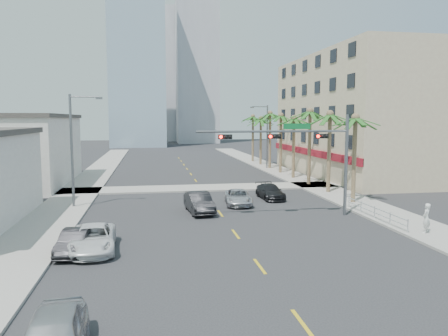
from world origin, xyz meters
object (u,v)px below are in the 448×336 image
object	(u,v)px
car_parked_far	(93,239)
car_lane_left	(199,202)
car_lane_center	(238,197)
pedestrian	(426,218)
car_lane_right	(270,192)
traffic_signal_mast	(305,147)
car_parked_mid	(75,242)

from	to	relation	value
car_parked_far	car_lane_left	size ratio (longest dim) A/B	1.07
car_lane_left	car_lane_center	size ratio (longest dim) A/B	1.04
pedestrian	car_lane_right	bearing A→B (deg)	-104.05
traffic_signal_mast	car_parked_far	bearing A→B (deg)	-156.38
car_lane_left	car_parked_far	bearing A→B (deg)	-132.80
car_lane_center	pedestrian	distance (m)	14.69
car_lane_center	car_lane_right	distance (m)	4.01
car_parked_far	car_lane_right	bearing A→B (deg)	41.70
traffic_signal_mast	car_parked_mid	bearing A→B (deg)	-156.89
car_parked_mid	car_parked_far	bearing A→B (deg)	19.68
car_lane_center	car_lane_right	world-z (taller)	car_lane_right
traffic_signal_mast	car_lane_right	size ratio (longest dim) A/B	2.51
pedestrian	car_parked_mid	bearing A→B (deg)	-37.50
car_parked_far	pedestrian	distance (m)	19.61
car_parked_mid	pedestrian	distance (m)	20.51
traffic_signal_mast	car_lane_left	xyz separation A→B (m)	(-7.31, 2.71, -4.29)
car_lane_right	car_lane_center	bearing A→B (deg)	-149.07
traffic_signal_mast	car_lane_left	distance (m)	8.90
car_parked_mid	car_lane_left	world-z (taller)	car_lane_left
car_lane_center	traffic_signal_mast	bearing A→B (deg)	-47.57
car_parked_far	car_lane_center	size ratio (longest dim) A/B	1.11
traffic_signal_mast	car_parked_far	world-z (taller)	traffic_signal_mast
pedestrian	car_lane_center	bearing A→B (deg)	-88.41
car_lane_left	car_lane_right	xyz separation A→B (m)	(6.87, 4.67, -0.13)
traffic_signal_mast	pedestrian	bearing A→B (deg)	-47.42
car_parked_mid	car_lane_right	bearing A→B (deg)	48.58
car_lane_center	car_parked_mid	bearing A→B (deg)	-127.65
car_lane_left	pedestrian	xyz separation A→B (m)	(12.92, -8.82, 0.29)
car_parked_mid	car_lane_right	size ratio (longest dim) A/B	0.87
car_lane_left	car_lane_center	xyz separation A→B (m)	(3.52, 2.47, -0.14)
car_lane_right	pedestrian	world-z (taller)	pedestrian
traffic_signal_mast	car_parked_mid	size ratio (longest dim) A/B	2.89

